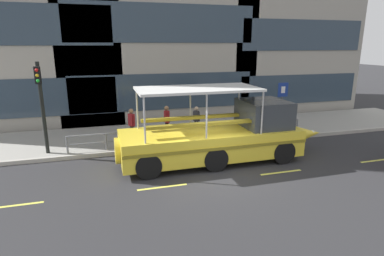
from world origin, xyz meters
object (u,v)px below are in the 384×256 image
(duck_tour_boat, at_px, (223,136))
(pedestrian_mid_right, at_px, (167,119))
(pedestrian_mid_left, at_px, (196,118))
(parking_sign, at_px, (282,99))
(traffic_light_pole, at_px, (41,99))
(pedestrian_near_bow, at_px, (264,115))
(pedestrian_near_stern, at_px, (132,122))

(duck_tour_boat, xyz_separation_m, pedestrian_mid_right, (-1.79, 3.31, 0.13))
(duck_tour_boat, relative_size, pedestrian_mid_left, 6.15)
(parking_sign, bearing_deg, traffic_light_pole, -178.29)
(duck_tour_boat, xyz_separation_m, pedestrian_near_bow, (3.56, 2.92, 0.11))
(pedestrian_near_bow, relative_size, pedestrian_mid_right, 0.98)
(traffic_light_pole, relative_size, duck_tour_boat, 0.42)
(traffic_light_pole, xyz_separation_m, pedestrian_near_stern, (3.85, 0.63, -1.43))
(traffic_light_pole, distance_m, pedestrian_near_bow, 11.12)
(pedestrian_near_bow, bearing_deg, duck_tour_boat, -140.61)
(pedestrian_near_bow, bearing_deg, pedestrian_mid_left, 171.66)
(traffic_light_pole, relative_size, parking_sign, 1.48)
(traffic_light_pole, height_order, pedestrian_near_stern, traffic_light_pole)
(duck_tour_boat, xyz_separation_m, pedestrian_near_stern, (-3.61, 3.10, 0.13))
(traffic_light_pole, height_order, pedestrian_near_bow, traffic_light_pole)
(pedestrian_near_bow, xyz_separation_m, pedestrian_mid_right, (-5.35, 0.39, 0.03))
(pedestrian_near_bow, xyz_separation_m, pedestrian_near_stern, (-7.17, 0.17, 0.02))
(duck_tour_boat, bearing_deg, pedestrian_mid_left, 92.33)
(pedestrian_mid_right, xyz_separation_m, pedestrian_near_stern, (-1.82, -0.21, -0.00))
(duck_tour_boat, height_order, pedestrian_mid_left, duck_tour_boat)
(pedestrian_mid_left, distance_m, pedestrian_near_stern, 3.49)
(parking_sign, height_order, pedestrian_mid_left, parking_sign)
(pedestrian_near_stern, bearing_deg, duck_tour_boat, -40.67)
(traffic_light_pole, relative_size, pedestrian_mid_right, 2.37)
(pedestrian_mid_left, height_order, pedestrian_near_stern, pedestrian_near_stern)
(pedestrian_near_stern, bearing_deg, parking_sign, -1.90)
(pedestrian_mid_left, relative_size, pedestrian_near_stern, 0.91)
(parking_sign, relative_size, pedestrian_near_stern, 1.60)
(duck_tour_boat, relative_size, pedestrian_near_bow, 5.75)
(pedestrian_mid_right, bearing_deg, pedestrian_near_stern, -173.30)
(pedestrian_mid_left, height_order, pedestrian_mid_right, pedestrian_mid_right)
(pedestrian_near_bow, bearing_deg, pedestrian_mid_right, 175.87)
(duck_tour_boat, bearing_deg, pedestrian_near_bow, 39.39)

